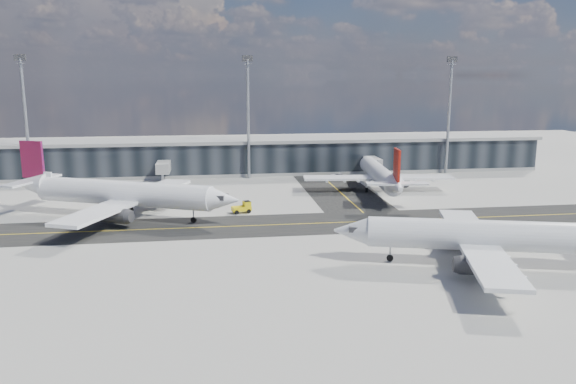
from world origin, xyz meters
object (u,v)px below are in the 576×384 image
service_van (341,176)px  baggage_tug (243,207)px  airliner_af (121,193)px  airliner_near (490,236)px  airliner_redtail (380,175)px

service_van → baggage_tug: bearing=-167.9°
airliner_af → service_van: 55.93m
airliner_near → airliner_redtail: bearing=15.5°
baggage_tug → service_van: bearing=126.9°
airliner_af → service_van: size_ratio=8.04×
airliner_af → airliner_near: bearing=81.1°
baggage_tug → service_van: (25.23, 30.81, -0.35)m
baggage_tug → airliner_af: bearing=-103.2°
service_van → airliner_redtail: bearing=-112.7°
airliner_redtail → airliner_near: airliner_near is taller
airliner_redtail → airliner_af: bearing=-157.8°
airliner_af → airliner_near: airliner_af is taller
airliner_af → baggage_tug: airliner_af is taller
airliner_af → service_van: airliner_af is taller
airliner_redtail → airliner_near: size_ratio=0.95×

